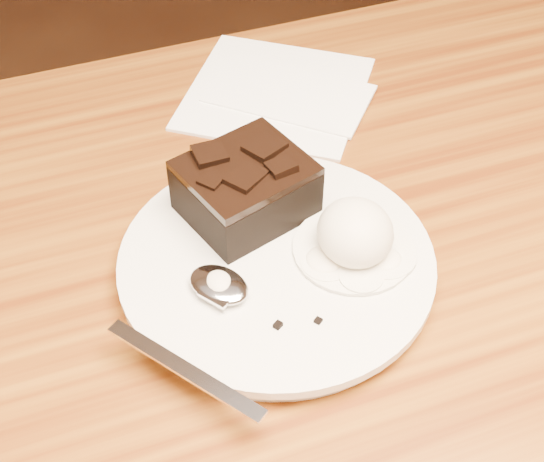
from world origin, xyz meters
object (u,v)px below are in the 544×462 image
object	(u,v)px
brownie	(246,191)
plate	(276,266)
napkin	(276,92)
ice_cream_scoop	(355,232)
spoon	(219,286)

from	to	relation	value
brownie	plate	bearing A→B (deg)	-85.22
brownie	napkin	distance (m)	0.19
ice_cream_scoop	napkin	world-z (taller)	ice_cream_scoop
ice_cream_scoop	brownie	bearing A→B (deg)	131.75
brownie	ice_cream_scoop	distance (m)	0.09
ice_cream_scoop	napkin	xyz separation A→B (m)	(0.02, 0.24, -0.04)
napkin	brownie	bearing A→B (deg)	-117.90
ice_cream_scoop	napkin	distance (m)	0.24
brownie	ice_cream_scoop	size ratio (longest dim) A/B	1.51
plate	spoon	world-z (taller)	spoon
brownie	napkin	xyz separation A→B (m)	(0.09, 0.17, -0.04)
spoon	napkin	size ratio (longest dim) A/B	1.14
brownie	spoon	xyz separation A→B (m)	(-0.05, -0.07, -0.02)
plate	spoon	bearing A→B (deg)	-162.23
brownie	napkin	size ratio (longest dim) A/B	0.56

